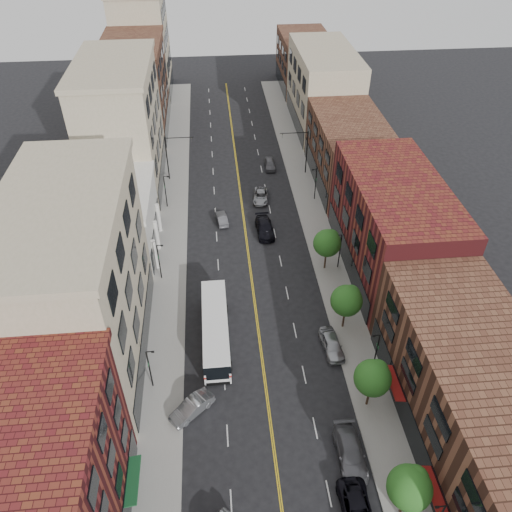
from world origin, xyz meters
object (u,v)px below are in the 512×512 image
object	(u,v)px
city_bus	(215,328)
car_lane_behind	(222,219)
car_lane_c	(270,164)
car_parked_near	(357,510)
car_angle_b	(192,407)
car_parked_far	(332,344)
car_parked_mid	(350,452)
car_lane_b	(261,196)
car_lane_a	(265,228)

from	to	relation	value
city_bus	car_lane_behind	xyz separation A→B (m)	(1.50, 21.88, -1.18)
car_lane_c	car_parked_near	bearing A→B (deg)	-88.59
city_bus	car_angle_b	xyz separation A→B (m)	(-2.50, -8.73, -1.08)
car_parked_far	car_parked_mid	bearing A→B (deg)	-99.40
car_parked_near	car_lane_behind	distance (m)	42.13
car_lane_behind	car_lane_b	xyz separation A→B (m)	(6.08, 5.32, 0.03)
car_lane_behind	car_angle_b	bearing A→B (deg)	74.56
city_bus	car_lane_a	bearing A→B (deg)	68.69
car_parked_near	car_lane_a	xyz separation A→B (m)	(-3.18, 38.13, 0.08)
car_angle_b	car_lane_c	world-z (taller)	car_angle_b
city_bus	car_lane_a	xyz separation A→B (m)	(7.27, 18.83, -1.02)
car_parked_near	car_lane_b	size ratio (longest dim) A/B	1.09
car_angle_b	car_lane_behind	bearing A→B (deg)	132.21
city_bus	car_parked_far	bearing A→B (deg)	-11.91
car_lane_b	car_lane_a	bearing A→B (deg)	-84.34
car_lane_b	car_lane_behind	bearing A→B (deg)	-130.95
car_lane_a	car_angle_b	bearing A→B (deg)	-112.01
car_parked_mid	car_lane_behind	size ratio (longest dim) A/B	1.44
car_parked_near	car_parked_mid	world-z (taller)	car_parked_mid
car_parked_mid	car_lane_c	xyz separation A→B (m)	(-0.99, 51.36, -0.09)
car_lane_a	car_parked_near	bearing A→B (deg)	-87.75
car_lane_c	car_lane_behind	bearing A→B (deg)	-118.77
car_parked_near	car_parked_far	distance (m)	16.88
car_parked_near	car_lane_c	world-z (taller)	car_parked_near
car_lane_behind	car_parked_near	bearing A→B (deg)	94.26
car_parked_near	car_parked_far	size ratio (longest dim) A/B	1.11
car_parked_far	car_lane_c	bearing A→B (deg)	88.08
car_parked_near	car_lane_a	world-z (taller)	car_lane_a
car_lane_behind	car_lane_c	distance (m)	17.23
city_bus	car_lane_a	size ratio (longest dim) A/B	2.21
car_lane_behind	car_lane_a	distance (m)	6.52
car_parked_mid	car_lane_b	xyz separation A→B (m)	(-3.47, 41.73, -0.14)
car_lane_b	car_lane_c	xyz separation A→B (m)	(2.48, 9.63, 0.05)
car_lane_behind	car_lane_b	world-z (taller)	car_lane_b
city_bus	car_angle_b	world-z (taller)	city_bus
car_lane_a	car_lane_b	size ratio (longest dim) A/B	1.15
car_angle_b	car_parked_far	xyz separation A→B (m)	(14.52, 6.24, 0.06)
car_parked_mid	car_lane_b	distance (m)	41.87
car_parked_far	city_bus	bearing A→B (deg)	163.52
car_lane_behind	car_lane_b	bearing A→B (deg)	-146.78
car_angle_b	car_lane_behind	xyz separation A→B (m)	(4.00, 30.61, -0.11)
city_bus	car_parked_near	world-z (taller)	city_bus
city_bus	car_parked_far	xyz separation A→B (m)	(12.02, -2.49, -1.02)
car_parked_mid	car_lane_behind	world-z (taller)	car_parked_mid
car_parked_far	car_lane_b	world-z (taller)	car_parked_far
car_lane_b	car_parked_far	bearing A→B (deg)	-73.66
city_bus	car_parked_far	world-z (taller)	city_bus
city_bus	car_lane_behind	size ratio (longest dim) A/B	3.15
car_parked_near	car_lane_behind	size ratio (longest dim) A/B	1.35
car_parked_far	car_lane_a	distance (m)	21.85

